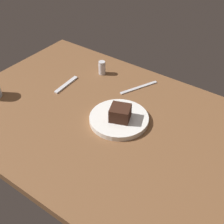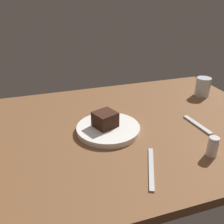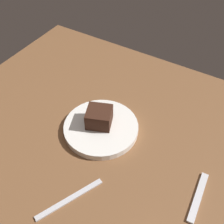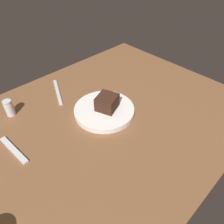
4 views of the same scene
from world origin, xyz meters
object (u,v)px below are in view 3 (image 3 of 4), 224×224
Objects in this scene: chocolate_cake_slice at (99,117)px; dessert_spoon at (198,197)px; dessert_plate at (101,128)px; butter_knife at (70,199)px.

chocolate_cake_slice is 0.50× the size of dessert_spoon.
chocolate_cake_slice is at bearing 146.78° from dessert_plate.
chocolate_cake_slice is 25.82cm from butter_knife.
chocolate_cake_slice is 0.39× the size of butter_knife.
chocolate_cake_slice reaches higher than dessert_spoon.
dessert_spoon reaches higher than butter_knife.
butter_knife is (5.70, -23.89, -0.81)cm from dessert_plate.
dessert_plate is 1.54× the size of dessert_spoon.
chocolate_cake_slice is 35.65cm from dessert_spoon.
butter_knife is at bearing -62.25° from dessert_spoon.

